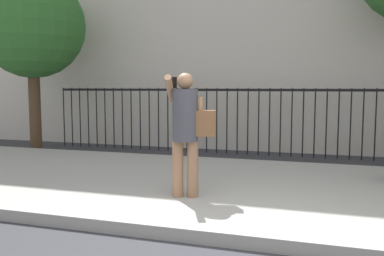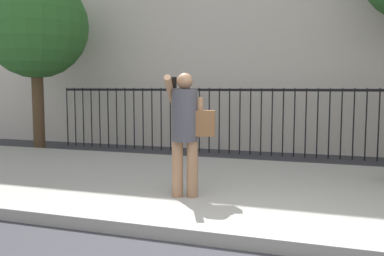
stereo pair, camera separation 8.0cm
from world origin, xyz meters
TOP-DOWN VIEW (x-y plane):
  - ground_plane at (0.00, 0.00)m, footprint 60.00×60.00m
  - sidewalk at (0.00, 2.20)m, footprint 28.00×4.40m
  - iron_fence at (0.00, 5.90)m, footprint 12.03×0.04m
  - pedestrian_on_phone at (-0.87, 1.24)m, footprint 0.70×0.50m
  - street_tree_mid at (-6.08, 4.80)m, footprint 2.58×2.58m

SIDE VIEW (x-z plane):
  - ground_plane at x=0.00m, z-range 0.00..0.00m
  - sidewalk at x=0.00m, z-range 0.00..0.15m
  - iron_fence at x=0.00m, z-range 0.22..1.82m
  - pedestrian_on_phone at x=-0.87m, z-range 0.28..1.94m
  - street_tree_mid at x=-6.08m, z-range 0.90..5.32m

